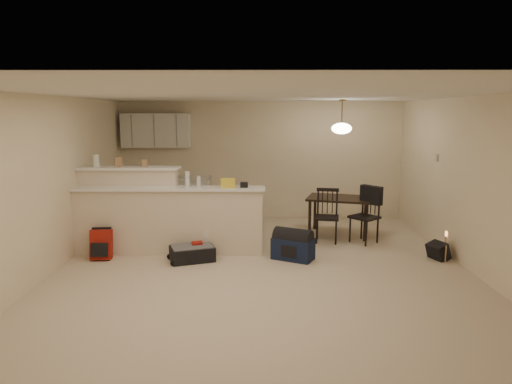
{
  "coord_description": "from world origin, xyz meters",
  "views": [
    {
      "loc": [
        -0.06,
        -6.24,
        2.25
      ],
      "look_at": [
        -0.1,
        0.7,
        1.05
      ],
      "focal_mm": 32.0,
      "sensor_mm": 36.0,
      "label": 1
    }
  ],
  "objects_px": {
    "dining_table": "(339,202)",
    "navy_duffel": "(293,249)",
    "dining_chair_far": "(364,215)",
    "red_backpack": "(101,244)",
    "suitcase": "(192,254)",
    "pendant_lamp": "(342,128)",
    "dining_chair_near": "(327,216)",
    "black_daypack": "(438,251)"
  },
  "relations": [
    {
      "from": "dining_table",
      "to": "navy_duffel",
      "type": "xyz_separation_m",
      "value": [
        -0.96,
        -1.46,
        -0.46
      ]
    },
    {
      "from": "dining_table",
      "to": "dining_chair_far",
      "type": "relative_size",
      "value": 1.34
    },
    {
      "from": "dining_table",
      "to": "red_backpack",
      "type": "height_order",
      "value": "dining_table"
    },
    {
      "from": "suitcase",
      "to": "navy_duffel",
      "type": "bearing_deg",
      "value": -16.57
    },
    {
      "from": "dining_table",
      "to": "dining_chair_far",
      "type": "xyz_separation_m",
      "value": [
        0.35,
        -0.52,
        -0.14
      ]
    },
    {
      "from": "pendant_lamp",
      "to": "dining_chair_far",
      "type": "xyz_separation_m",
      "value": [
        0.35,
        -0.52,
        -1.5
      ]
    },
    {
      "from": "suitcase",
      "to": "dining_table",
      "type": "bearing_deg",
      "value": 11.9
    },
    {
      "from": "dining_chair_near",
      "to": "black_daypack",
      "type": "bearing_deg",
      "value": -21.63
    },
    {
      "from": "dining_chair_near",
      "to": "red_backpack",
      "type": "height_order",
      "value": "dining_chair_near"
    },
    {
      "from": "navy_duffel",
      "to": "black_daypack",
      "type": "bearing_deg",
      "value": 26.75
    },
    {
      "from": "pendant_lamp",
      "to": "dining_chair_near",
      "type": "bearing_deg",
      "value": -121.8
    },
    {
      "from": "dining_table",
      "to": "dining_chair_far",
      "type": "height_order",
      "value": "dining_chair_far"
    },
    {
      "from": "dining_table",
      "to": "dining_chair_near",
      "type": "xyz_separation_m",
      "value": [
        -0.3,
        -0.48,
        -0.16
      ]
    },
    {
      "from": "pendant_lamp",
      "to": "navy_duffel",
      "type": "height_order",
      "value": "pendant_lamp"
    },
    {
      "from": "pendant_lamp",
      "to": "black_daypack",
      "type": "distance_m",
      "value": 2.7
    },
    {
      "from": "suitcase",
      "to": "navy_duffel",
      "type": "relative_size",
      "value": 1.06
    },
    {
      "from": "dining_chair_near",
      "to": "dining_chair_far",
      "type": "xyz_separation_m",
      "value": [
        0.65,
        -0.05,
        0.02
      ]
    },
    {
      "from": "suitcase",
      "to": "red_backpack",
      "type": "xyz_separation_m",
      "value": [
        -1.43,
        0.08,
        0.12
      ]
    },
    {
      "from": "dining_table",
      "to": "red_backpack",
      "type": "xyz_separation_m",
      "value": [
        -3.95,
        -1.46,
        -0.4
      ]
    },
    {
      "from": "pendant_lamp",
      "to": "navy_duffel",
      "type": "bearing_deg",
      "value": -123.35
    },
    {
      "from": "suitcase",
      "to": "black_daypack",
      "type": "relative_size",
      "value": 2.21
    },
    {
      "from": "dining_chair_near",
      "to": "navy_duffel",
      "type": "height_order",
      "value": "dining_chair_near"
    },
    {
      "from": "dining_chair_far",
      "to": "black_daypack",
      "type": "distance_m",
      "value": 1.38
    },
    {
      "from": "pendant_lamp",
      "to": "black_daypack",
      "type": "relative_size",
      "value": 2.1
    },
    {
      "from": "pendant_lamp",
      "to": "suitcase",
      "type": "xyz_separation_m",
      "value": [
        -2.52,
        -1.54,
        -1.88
      ]
    },
    {
      "from": "pendant_lamp",
      "to": "dining_chair_near",
      "type": "distance_m",
      "value": 1.62
    },
    {
      "from": "dining_table",
      "to": "dining_chair_near",
      "type": "height_order",
      "value": "dining_chair_near"
    },
    {
      "from": "suitcase",
      "to": "dining_chair_near",
      "type": "bearing_deg",
      "value": 6.03
    },
    {
      "from": "navy_duffel",
      "to": "dining_chair_far",
      "type": "bearing_deg",
      "value": 62.21
    },
    {
      "from": "pendant_lamp",
      "to": "navy_duffel",
      "type": "relative_size",
      "value": 1.0
    },
    {
      "from": "dining_chair_far",
      "to": "suitcase",
      "type": "height_order",
      "value": "dining_chair_far"
    },
    {
      "from": "dining_table",
      "to": "pendant_lamp",
      "type": "distance_m",
      "value": 1.36
    },
    {
      "from": "dining_chair_near",
      "to": "dining_chair_far",
      "type": "distance_m",
      "value": 0.65
    },
    {
      "from": "black_daypack",
      "to": "navy_duffel",
      "type": "bearing_deg",
      "value": 67.2
    },
    {
      "from": "red_backpack",
      "to": "navy_duffel",
      "type": "distance_m",
      "value": 2.99
    },
    {
      "from": "dining_chair_near",
      "to": "suitcase",
      "type": "xyz_separation_m",
      "value": [
        -2.23,
        -1.06,
        -0.36
      ]
    },
    {
      "from": "pendant_lamp",
      "to": "red_backpack",
      "type": "xyz_separation_m",
      "value": [
        -3.95,
        -1.46,
        -1.76
      ]
    },
    {
      "from": "pendant_lamp",
      "to": "dining_chair_near",
      "type": "height_order",
      "value": "pendant_lamp"
    },
    {
      "from": "dining_chair_far",
      "to": "black_daypack",
      "type": "xyz_separation_m",
      "value": [
        0.95,
        -0.94,
        -0.36
      ]
    },
    {
      "from": "dining_chair_far",
      "to": "navy_duffel",
      "type": "height_order",
      "value": "dining_chair_far"
    },
    {
      "from": "pendant_lamp",
      "to": "red_backpack",
      "type": "relative_size",
      "value": 1.33
    },
    {
      "from": "dining_chair_far",
      "to": "navy_duffel",
      "type": "xyz_separation_m",
      "value": [
        -1.31,
        -0.94,
        -0.32
      ]
    }
  ]
}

